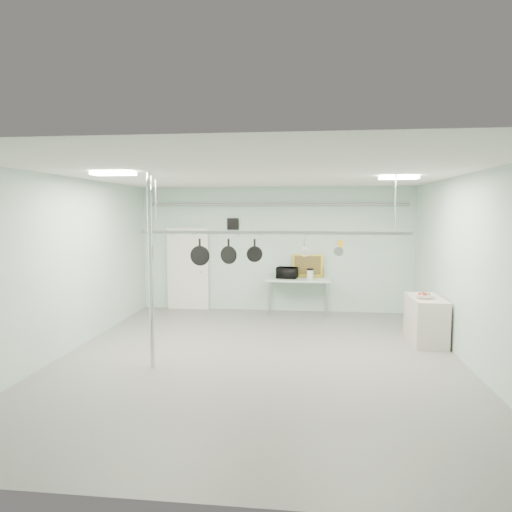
# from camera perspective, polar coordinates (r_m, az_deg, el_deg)

# --- Properties ---
(floor) EXTENTS (8.00, 8.00, 0.00)m
(floor) POSITION_cam_1_polar(r_m,az_deg,el_deg) (8.16, 0.34, -12.77)
(floor) COLOR gray
(floor) RESTS_ON ground
(ceiling) EXTENTS (7.00, 8.00, 0.02)m
(ceiling) POSITION_cam_1_polar(r_m,az_deg,el_deg) (7.77, 0.36, 10.17)
(ceiling) COLOR silver
(ceiling) RESTS_ON back_wall
(back_wall) EXTENTS (7.00, 0.02, 3.20)m
(back_wall) POSITION_cam_1_polar(r_m,az_deg,el_deg) (11.76, 2.43, 0.84)
(back_wall) COLOR #A5C6B5
(back_wall) RESTS_ON floor
(right_wall) EXTENTS (0.02, 8.00, 3.20)m
(right_wall) POSITION_cam_1_polar(r_m,az_deg,el_deg) (8.21, 25.38, -1.74)
(right_wall) COLOR #A5C6B5
(right_wall) RESTS_ON floor
(door) EXTENTS (1.10, 0.10, 2.20)m
(door) POSITION_cam_1_polar(r_m,az_deg,el_deg) (12.15, -8.49, -1.67)
(door) COLOR silver
(door) RESTS_ON floor
(wall_vent) EXTENTS (0.30, 0.04, 0.30)m
(wall_vent) POSITION_cam_1_polar(r_m,az_deg,el_deg) (11.83, -2.90, 4.02)
(wall_vent) COLOR black
(wall_vent) RESTS_ON back_wall
(conduit_pipe) EXTENTS (6.60, 0.07, 0.07)m
(conduit_pipe) POSITION_cam_1_polar(r_m,az_deg,el_deg) (11.63, 2.42, 6.46)
(conduit_pipe) COLOR gray
(conduit_pipe) RESTS_ON back_wall
(chrome_pole) EXTENTS (0.08, 0.08, 3.20)m
(chrome_pole) POSITION_cam_1_polar(r_m,az_deg,el_deg) (7.60, -13.00, -1.89)
(chrome_pole) COLOR silver
(chrome_pole) RESTS_ON floor
(prep_table) EXTENTS (1.60, 0.70, 0.91)m
(prep_table) POSITION_cam_1_polar(r_m,az_deg,el_deg) (11.44, 5.28, -3.18)
(prep_table) COLOR silver
(prep_table) RESTS_ON floor
(side_cabinet) EXTENTS (0.60, 1.20, 0.90)m
(side_cabinet) POSITION_cam_1_polar(r_m,az_deg,el_deg) (9.63, 20.45, -7.49)
(side_cabinet) COLOR beige
(side_cabinet) RESTS_ON floor
(pot_rack) EXTENTS (4.80, 0.06, 1.00)m
(pot_rack) POSITION_cam_1_polar(r_m,az_deg,el_deg) (8.03, 2.00, 3.16)
(pot_rack) COLOR #B7B7BC
(pot_rack) RESTS_ON ceiling
(light_panel_left) EXTENTS (0.65, 0.30, 0.05)m
(light_panel_left) POSITION_cam_1_polar(r_m,az_deg,el_deg) (7.56, -17.40, 9.82)
(light_panel_left) COLOR white
(light_panel_left) RESTS_ON ceiling
(light_panel_right) EXTENTS (0.65, 0.30, 0.05)m
(light_panel_right) POSITION_cam_1_polar(r_m,az_deg,el_deg) (8.47, 17.40, 9.33)
(light_panel_right) COLOR white
(light_panel_right) RESTS_ON ceiling
(microwave) EXTENTS (0.56, 0.43, 0.28)m
(microwave) POSITION_cam_1_polar(r_m,az_deg,el_deg) (11.44, 3.93, -2.10)
(microwave) COLOR black
(microwave) RESTS_ON prep_table
(coffee_canister) EXTENTS (0.21, 0.21, 0.22)m
(coffee_canister) POSITION_cam_1_polar(r_m,az_deg,el_deg) (11.39, 6.78, -2.31)
(coffee_canister) COLOR silver
(coffee_canister) RESTS_ON prep_table
(painting_large) EXTENTS (0.78, 0.16, 0.58)m
(painting_large) POSITION_cam_1_polar(r_m,az_deg,el_deg) (11.68, 6.46, -1.22)
(painting_large) COLOR gold
(painting_large) RESTS_ON prep_table
(painting_small) EXTENTS (0.30, 0.09, 0.25)m
(painting_small) POSITION_cam_1_polar(r_m,az_deg,el_deg) (11.71, 7.70, -2.03)
(painting_small) COLOR black
(painting_small) RESTS_ON prep_table
(fruit_bowl) EXTENTS (0.41, 0.41, 0.09)m
(fruit_bowl) POSITION_cam_1_polar(r_m,az_deg,el_deg) (9.40, 20.29, -4.73)
(fruit_bowl) COLOR silver
(fruit_bowl) RESTS_ON side_cabinet
(skillet_left) EXTENTS (0.36, 0.09, 0.49)m
(skillet_left) POSITION_cam_1_polar(r_m,az_deg,el_deg) (8.26, -7.03, 0.47)
(skillet_left) COLOR black
(skillet_left) RESTS_ON pot_rack
(skillet_mid) EXTENTS (0.33, 0.16, 0.44)m
(skillet_mid) POSITION_cam_1_polar(r_m,az_deg,el_deg) (8.16, -3.45, 0.60)
(skillet_mid) COLOR black
(skillet_mid) RESTS_ON pot_rack
(skillet_right) EXTENTS (0.29, 0.13, 0.39)m
(skillet_right) POSITION_cam_1_polar(r_m,az_deg,el_deg) (8.09, -0.18, 0.77)
(skillet_right) COLOR black
(skillet_right) RESTS_ON pot_rack
(whisk) EXTENTS (0.18, 0.18, 0.32)m
(whisk) POSITION_cam_1_polar(r_m,az_deg,el_deg) (8.03, 6.09, 0.95)
(whisk) COLOR #AFB0B4
(whisk) RESTS_ON pot_rack
(grater) EXTENTS (0.10, 0.02, 0.24)m
(grater) POSITION_cam_1_polar(r_m,az_deg,el_deg) (8.04, 10.44, 1.20)
(grater) COLOR gold
(grater) RESTS_ON pot_rack
(saucepan) EXTENTS (0.19, 0.15, 0.29)m
(saucepan) POSITION_cam_1_polar(r_m,az_deg,el_deg) (8.05, 10.29, 0.99)
(saucepan) COLOR silver
(saucepan) RESTS_ON pot_rack
(fruit_cluster) EXTENTS (0.24, 0.24, 0.09)m
(fruit_cluster) POSITION_cam_1_polar(r_m,az_deg,el_deg) (9.40, 20.30, -4.49)
(fruit_cluster) COLOR #A60F11
(fruit_cluster) RESTS_ON fruit_bowl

